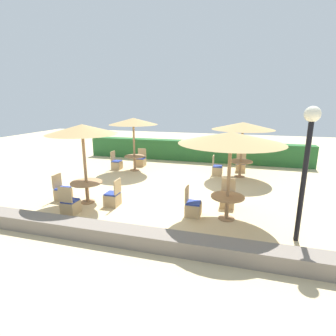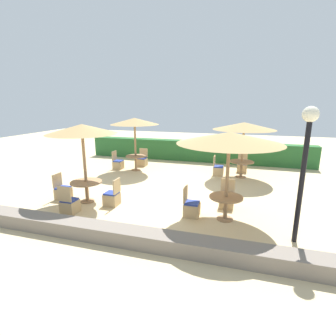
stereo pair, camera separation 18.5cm
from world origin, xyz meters
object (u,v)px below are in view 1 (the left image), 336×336
Objects in this scene: parasol_back_left at (133,122)px; patio_chair_front_right_west at (193,208)px; patio_chair_front_left_west at (63,193)px; lamp_post at (308,149)px; parasol_front_right at (231,138)px; parasol_back_right at (243,126)px; patio_chair_back_right_north at (241,166)px; patio_chair_back_left_north at (141,161)px; patio_chair_back_left_west at (117,164)px; parasol_front_left at (82,130)px; patio_chair_front_left_east at (113,198)px; patio_chair_front_right_north at (227,199)px; patio_chair_front_left_south at (70,206)px; round_table_back_right at (240,164)px; round_table_front_right at (227,202)px; round_table_back_left at (135,159)px; patio_chair_back_right_west at (217,170)px; round_table_front_left at (87,186)px.

patio_chair_front_right_west is at bearing -50.07° from parasol_back_left.
patio_chair_front_right_west and patio_chair_front_left_west have the same top height.
lamp_post is 1.13× the size of parasol_front_right.
patio_chair_back_right_north is (0.02, 0.99, -2.09)m from parasol_back_right.
patio_chair_front_right_west is 6.40m from parasol_back_left.
patio_chair_back_left_north and patio_chair_back_left_west have the same top height.
patio_chair_front_left_east is at bearing -1.44° from parasol_front_left.
parasol_back_left reaches higher than patio_chair_front_right_north.
parasol_front_left is 2.90× the size of patio_chair_front_left_south.
patio_chair_back_left_west is at bearing -133.29° from patio_chair_front_right_west.
parasol_front_left reaches higher than patio_chair_front_left_east.
patio_chair_back_left_west reaches higher than round_table_back_right.
round_table_back_left is at bearing 136.91° from round_table_front_right.
patio_chair_front_right_north is 0.34× the size of parasol_front_left.
patio_chair_back_left_west is (-1.00, -0.03, -2.20)m from parasol_back_left.
patio_chair_front_left_south is 5.59m from patio_chair_back_left_west.
patio_chair_back_right_west is 6.24m from round_table_front_left.
patio_chair_front_left_west is 0.35× the size of parasol_back_left.
patio_chair_front_left_west is 1.00× the size of patio_chair_back_left_west.
patio_chair_front_left_south is at bearing 22.04° from patio_chair_front_right_north.
patio_chair_front_left_south is (-4.72, -0.94, -0.29)m from round_table_front_right.
patio_chair_back_right_north reaches higher than round_table_back_right.
patio_chair_front_left_south is 1.00× the size of patio_chair_front_left_east.
parasol_back_left is (-5.17, -0.23, 1.86)m from round_table_back_right.
round_table_back_left is 1.08× the size of patio_chair_back_left_north.
round_table_front_right is 1.00m from patio_chair_front_right_north.
patio_chair_back_left_west is (-1.13, 4.47, -2.26)m from parasol_front_left.
round_table_back_left is at bearing 141.25° from lamp_post.
parasol_back_right is 6.52m from patio_chair_back_left_west.
round_table_back_right is at bearing 48.75° from patio_chair_front_left_south.
patio_chair_back_right_west is 0.93× the size of round_table_back_left.
lamp_post is at bearing -38.75° from parasol_back_left.
patio_chair_front_right_north is 6.84m from patio_chair_back_left_west.
parasol_back_left is at bearing 91.55° from patio_chair_front_left_south.
patio_chair_front_left_east is (1.98, -0.00, 0.00)m from patio_chair_front_left_west.
round_table_back_right is 1.18× the size of patio_chair_front_left_south.
lamp_post is 8.53m from parasol_back_left.
parasol_front_right is 6.13m from patio_chair_front_left_west.
round_table_front_left is at bearing -136.81° from round_table_back_right.
round_table_front_left is (0.00, 0.00, -1.94)m from parasol_front_left.
patio_chair_back_left_north is at bearing 92.48° from parasol_back_left.
parasol_front_right is 6.67m from parasol_back_left.
round_table_front_right is at bearing 92.65° from patio_chair_front_right_west.
round_table_front_right is at bearing -90.41° from patio_chair_front_left_east.
patio_chair_back_left_north is (-0.04, 0.97, -2.20)m from parasol_back_left.
parasol_front_left reaches higher than round_table_front_left.
lamp_post is at bearing -75.15° from round_table_back_right.
patio_chair_back_left_north reaches higher than round_table_back_left.
patio_chair_back_left_north is at bearing 91.75° from round_table_front_left.
patio_chair_front_right_west is 0.34× the size of parasol_front_left.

